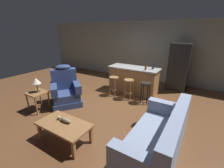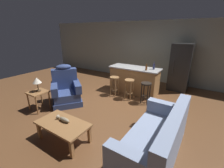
{
  "view_description": "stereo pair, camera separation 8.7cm",
  "coord_description": "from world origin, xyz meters",
  "px_view_note": "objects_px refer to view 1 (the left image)",
  "views": [
    {
      "loc": [
        2.07,
        -3.52,
        2.18
      ],
      "look_at": [
        -0.03,
        -0.1,
        0.75
      ],
      "focal_mm": 24.0,
      "sensor_mm": 36.0,
      "label": 1
    },
    {
      "loc": [
        2.15,
        -3.47,
        2.18
      ],
      "look_at": [
        -0.03,
        -0.1,
        0.75
      ],
      "focal_mm": 24.0,
      "sensor_mm": 36.0,
      "label": 2
    }
  ],
  "objects_px": {
    "fish_figurine": "(64,120)",
    "table_lamp": "(36,82)",
    "end_table": "(37,95)",
    "bottle_tall_green": "(146,68)",
    "coffee_table": "(64,126)",
    "couch": "(158,139)",
    "bar_stool_right": "(146,89)",
    "recliner_near_lamp": "(66,91)",
    "kitchen_island": "(133,80)",
    "refrigerator": "(179,67)",
    "bar_stool_middle": "(129,86)",
    "bottle_short_amber": "(153,66)",
    "bar_stool_left": "(114,83)"
  },
  "relations": [
    {
      "from": "refrigerator",
      "to": "bottle_short_amber",
      "type": "height_order",
      "value": "refrigerator"
    },
    {
      "from": "bar_stool_right",
      "to": "bottle_tall_green",
      "type": "distance_m",
      "value": 0.75
    },
    {
      "from": "coffee_table",
      "to": "bar_stool_right",
      "type": "bearing_deg",
      "value": 72.8
    },
    {
      "from": "bottle_tall_green",
      "to": "bottle_short_amber",
      "type": "xyz_separation_m",
      "value": [
        0.16,
        0.26,
        0.02
      ]
    },
    {
      "from": "coffee_table",
      "to": "bar_stool_middle",
      "type": "height_order",
      "value": "bar_stool_middle"
    },
    {
      "from": "coffee_table",
      "to": "bottle_short_amber",
      "type": "distance_m",
      "value": 3.43
    },
    {
      "from": "fish_figurine",
      "to": "end_table",
      "type": "height_order",
      "value": "end_table"
    },
    {
      "from": "kitchen_island",
      "to": "refrigerator",
      "type": "xyz_separation_m",
      "value": [
        1.32,
        1.2,
        0.4
      ]
    },
    {
      "from": "kitchen_island",
      "to": "refrigerator",
      "type": "height_order",
      "value": "refrigerator"
    },
    {
      "from": "couch",
      "to": "bar_stool_right",
      "type": "relative_size",
      "value": 2.81
    },
    {
      "from": "end_table",
      "to": "bottle_tall_green",
      "type": "relative_size",
      "value": 2.61
    },
    {
      "from": "kitchen_island",
      "to": "bar_stool_right",
      "type": "bearing_deg",
      "value": -42.17
    },
    {
      "from": "couch",
      "to": "end_table",
      "type": "relative_size",
      "value": 3.41
    },
    {
      "from": "recliner_near_lamp",
      "to": "bottle_tall_green",
      "type": "distance_m",
      "value": 2.67
    },
    {
      "from": "bottle_short_amber",
      "to": "couch",
      "type": "bearing_deg",
      "value": -69.76
    },
    {
      "from": "bar_stool_right",
      "to": "refrigerator",
      "type": "distance_m",
      "value": 1.98
    },
    {
      "from": "refrigerator",
      "to": "bar_stool_middle",
      "type": "bearing_deg",
      "value": -123.24
    },
    {
      "from": "bar_stool_middle",
      "to": "fish_figurine",
      "type": "bearing_deg",
      "value": -95.87
    },
    {
      "from": "couch",
      "to": "bottle_short_amber",
      "type": "xyz_separation_m",
      "value": [
        -0.98,
        2.65,
        0.71
      ]
    },
    {
      "from": "recliner_near_lamp",
      "to": "kitchen_island",
      "type": "relative_size",
      "value": 0.67
    },
    {
      "from": "table_lamp",
      "to": "bottle_tall_green",
      "type": "bearing_deg",
      "value": 47.92
    },
    {
      "from": "fish_figurine",
      "to": "bar_stool_right",
      "type": "height_order",
      "value": "bar_stool_right"
    },
    {
      "from": "bar_stool_right",
      "to": "fish_figurine",
      "type": "bearing_deg",
      "value": -108.41
    },
    {
      "from": "couch",
      "to": "kitchen_island",
      "type": "height_order",
      "value": "kitchen_island"
    },
    {
      "from": "couch",
      "to": "kitchen_island",
      "type": "xyz_separation_m",
      "value": [
        -1.63,
        2.56,
        0.14
      ]
    },
    {
      "from": "refrigerator",
      "to": "bottle_short_amber",
      "type": "relative_size",
      "value": 6.62
    },
    {
      "from": "recliner_near_lamp",
      "to": "bottle_tall_green",
      "type": "bearing_deg",
      "value": 79.91
    },
    {
      "from": "fish_figurine",
      "to": "bottle_short_amber",
      "type": "xyz_separation_m",
      "value": [
        0.8,
        3.22,
        0.59
      ]
    },
    {
      "from": "fish_figurine",
      "to": "table_lamp",
      "type": "relative_size",
      "value": 0.83
    },
    {
      "from": "couch",
      "to": "bar_stool_left",
      "type": "distance_m",
      "value": 2.85
    },
    {
      "from": "recliner_near_lamp",
      "to": "bar_stool_left",
      "type": "bearing_deg",
      "value": 91.0
    },
    {
      "from": "recliner_near_lamp",
      "to": "bottle_short_amber",
      "type": "xyz_separation_m",
      "value": [
        2.08,
        2.02,
        0.63
      ]
    },
    {
      "from": "fish_figurine",
      "to": "table_lamp",
      "type": "distance_m",
      "value": 1.72
    },
    {
      "from": "recliner_near_lamp",
      "to": "refrigerator",
      "type": "distance_m",
      "value": 4.19
    },
    {
      "from": "bar_stool_left",
      "to": "coffee_table",
      "type": "bearing_deg",
      "value": -82.0
    },
    {
      "from": "table_lamp",
      "to": "bar_stool_middle",
      "type": "bearing_deg",
      "value": 47.45
    },
    {
      "from": "couch",
      "to": "kitchen_island",
      "type": "relative_size",
      "value": 1.06
    },
    {
      "from": "table_lamp",
      "to": "bar_stool_right",
      "type": "bearing_deg",
      "value": 39.73
    },
    {
      "from": "bar_stool_right",
      "to": "refrigerator",
      "type": "relative_size",
      "value": 0.39
    },
    {
      "from": "kitchen_island",
      "to": "bar_stool_right",
      "type": "xyz_separation_m",
      "value": [
        0.7,
        -0.63,
        -0.01
      ]
    },
    {
      "from": "bar_stool_middle",
      "to": "bar_stool_right",
      "type": "height_order",
      "value": "same"
    },
    {
      "from": "recliner_near_lamp",
      "to": "bar_stool_middle",
      "type": "xyz_separation_m",
      "value": [
        1.54,
        1.31,
        0.05
      ]
    },
    {
      "from": "couch",
      "to": "bar_stool_right",
      "type": "bearing_deg",
      "value": -63.59
    },
    {
      "from": "refrigerator",
      "to": "coffee_table",
      "type": "bearing_deg",
      "value": -107.86
    },
    {
      "from": "coffee_table",
      "to": "couch",
      "type": "distance_m",
      "value": 1.84
    },
    {
      "from": "bar_stool_left",
      "to": "bottle_short_amber",
      "type": "relative_size",
      "value": 2.56
    },
    {
      "from": "end_table",
      "to": "kitchen_island",
      "type": "distance_m",
      "value": 3.2
    },
    {
      "from": "bar_stool_left",
      "to": "bar_stool_middle",
      "type": "xyz_separation_m",
      "value": [
        0.58,
        0.0,
        0.0
      ]
    },
    {
      "from": "recliner_near_lamp",
      "to": "bar_stool_middle",
      "type": "bearing_deg",
      "value": 77.73
    },
    {
      "from": "table_lamp",
      "to": "bottle_short_amber",
      "type": "xyz_separation_m",
      "value": [
        2.39,
        2.73,
        0.18
      ]
    }
  ]
}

